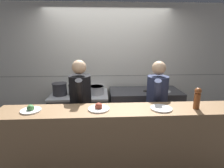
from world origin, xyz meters
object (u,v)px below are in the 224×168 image
pepper_mill (197,98)px  chef_head_cook (81,106)px  chef_sous (156,106)px  sauce_pot (77,89)px  plated_dish_appetiser (99,108)px  oven_range (80,115)px  chefs_knife (152,92)px  plated_dish_dessert (161,108)px  mixing_bowl_steel (163,89)px  braising_pot (97,90)px  stock_pot (60,89)px  plated_dish_main (31,109)px

pepper_mill → chef_head_cook: 1.66m
pepper_mill → chef_sous: size_ratio=0.17×
sauce_pot → plated_dish_appetiser: 1.27m
oven_range → chefs_knife: size_ratio=2.82×
plated_dish_appetiser → chef_sous: (0.90, 0.49, -0.19)m
plated_dish_dessert → sauce_pot: bearing=134.9°
plated_dish_dessert → chef_sous: size_ratio=0.17×
mixing_bowl_steel → plated_dish_appetiser: 1.70m
mixing_bowl_steel → chefs_knife: mixing_bowl_steel is taller
sauce_pot → braising_pot: size_ratio=1.17×
stock_pot → chef_sous: size_ratio=0.17×
chef_head_cook → stock_pot: bearing=121.5°
plated_dish_main → chef_head_cook: 0.78m
stock_pot → sauce_pot: size_ratio=0.80×
chefs_knife → chef_sous: (-0.10, -0.61, -0.04)m
braising_pot → plated_dish_dessert: 1.47m
oven_range → chef_sous: 1.55m
chef_head_cook → chef_sous: 1.19m
braising_pot → chef_head_cook: (-0.22, -0.64, -0.06)m
oven_range → plated_dish_appetiser: plated_dish_appetiser is taller
plated_dish_appetiser → plated_dish_dessert: size_ratio=1.00×
plated_dish_main → chef_sous: chef_sous is taller
oven_range → mixing_bowl_steel: 1.72m
mixing_bowl_steel → plated_dish_main: 2.38m
chef_head_cook → oven_range: bearing=94.2°
plated_dish_main → plated_dish_appetiser: size_ratio=0.92×
oven_range → plated_dish_appetiser: bearing=-71.5°
stock_pot → sauce_pot: (0.32, 0.05, -0.02)m
braising_pot → chef_head_cook: bearing=-109.3°
chefs_knife → plated_dish_dessert: size_ratio=1.43×
mixing_bowl_steel → plated_dish_dessert: 1.28m
stock_pot → sauce_pot: stock_pot is taller
braising_pot → pepper_mill: (1.30, -1.20, 0.23)m
chefs_knife → plated_dish_dessert: bearing=-100.4°
oven_range → braising_pot: size_ratio=3.72×
mixing_bowl_steel → chefs_knife: (-0.24, -0.06, -0.04)m
stock_pot → chef_sous: bearing=-21.7°
plated_dish_appetiser → braising_pot: bearing=93.2°
mixing_bowl_steel → plated_dish_main: (-2.07, -1.17, 0.10)m
plated_dish_appetiser → plated_dish_dessert: 0.79m
chef_sous → mixing_bowl_steel: bearing=81.7°
plated_dish_main → chef_head_cook: size_ratio=0.15×
oven_range → sauce_pot: 0.54m
pepper_mill → chef_sous: (-0.34, 0.53, -0.31)m
oven_range → plated_dish_appetiser: size_ratio=4.06×
plated_dish_main → mixing_bowl_steel: bearing=29.4°
chef_sous → braising_pot: bearing=163.3°
sauce_pot → chefs_knife: (1.43, -0.09, -0.05)m
stock_pot → chef_head_cook: size_ratio=0.17×
plated_dish_dessert → chef_head_cook: size_ratio=0.17×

